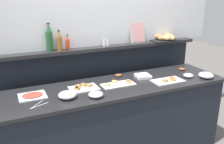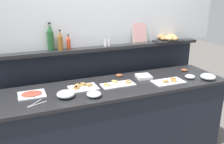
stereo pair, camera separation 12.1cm
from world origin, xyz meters
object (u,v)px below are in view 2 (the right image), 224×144
Objects in this scene: cold_cuts_platter at (32,94)px; glass_bowl_extra at (190,77)px; sandwich_platter_front at (169,81)px; sandwich_platter_rear at (82,87)px; serving_tongs at (36,104)px; pepper_shaker at (109,42)px; wine_bottle_green at (50,38)px; glass_bowl_medium at (66,94)px; napkin_stack at (144,76)px; glass_bowl_large at (208,77)px; condiment_bowl_teal at (184,70)px; condiment_bowl_dark at (119,75)px; hot_sauce_bottle at (69,43)px; vinegar_bottle_amber at (60,41)px; bread_basket at (169,38)px; framed_picture at (139,32)px; sandwich_platter_side at (118,84)px; salt_shaker at (106,43)px; glass_bowl_small at (94,94)px.

glass_bowl_extra reaches higher than cold_cuts_platter.
sandwich_platter_rear is (-0.97, 0.19, 0.00)m from sandwich_platter_front.
serving_tongs is 1.22m from pepper_shaker.
serving_tongs is at bearing -86.52° from cold_cuts_platter.
sandwich_platter_rear is 0.98× the size of wine_bottle_green.
napkin_stack is (0.99, 0.22, -0.02)m from glass_bowl_medium.
glass_bowl_large is 0.37m from condiment_bowl_teal.
glass_bowl_large is 1.00× the size of glass_bowl_medium.
hot_sauce_bottle is (-0.56, 0.19, 0.41)m from condiment_bowl_dark.
vinegar_bottle_amber is 2.71× the size of pepper_shaker.
bread_basket is (-0.06, 0.30, 0.37)m from condiment_bowl_teal.
cold_cuts_platter reaches higher than serving_tongs.
napkin_stack is 0.60× the size of framed_picture.
sandwich_platter_front is 0.99m from sandwich_platter_rear.
sandwich_platter_side is 0.59m from salt_shaker.
bread_basket reaches higher than glass_bowl_medium.
pepper_shaker is (0.99, 0.39, 0.38)m from cold_cuts_platter.
salt_shaker reaches higher than sandwich_platter_rear.
glass_bowl_medium reaches higher than glass_bowl_small.
framed_picture is at bearing 39.21° from glass_bowl_small.
hot_sauce_bottle reaches higher than condiment_bowl_dark.
glass_bowl_small is 1.49m from bread_basket.
salt_shaker is 0.92m from bread_basket.
wine_bottle_green is at bearing 158.45° from glass_bowl_extra.
condiment_bowl_dark reaches higher than serving_tongs.
sandwich_platter_front is 0.49m from glass_bowl_large.
glass_bowl_medium is at bearing -138.04° from salt_shaker.
sandwich_platter_front is 1.44m from wine_bottle_green.
sandwich_platter_side is at bearing -98.19° from pepper_shaker.
serving_tongs is at bearing -161.60° from bread_basket.
condiment_bowl_teal is at bearing -17.87° from salt_shaker.
glass_bowl_small is 0.52× the size of framed_picture.
condiment_bowl_dark is 0.49× the size of hot_sauce_bottle.
sandwich_platter_side is 0.85m from framed_picture.
sandwich_platter_side is at bearing -3.99° from cold_cuts_platter.
sandwich_platter_rear is 1.09× the size of framed_picture.
pepper_shaker is at bearing 40.61° from sandwich_platter_rear.
glass_bowl_small is 0.78m from hot_sauce_bottle.
sandwich_platter_rear is at bearing -176.65° from condiment_bowl_teal.
framed_picture is (0.51, 0.49, 0.48)m from sandwich_platter_side.
serving_tongs is (-1.96, 0.06, -0.03)m from glass_bowl_large.
condiment_bowl_teal is at bearing -11.72° from wine_bottle_green.
glass_bowl_extra is at bearing -35.19° from pepper_shaker.
sandwich_platter_front reaches higher than napkin_stack.
pepper_shaker reaches higher than cold_cuts_platter.
bread_basket reaches higher than glass_bowl_extra.
hot_sauce_bottle is 2.02× the size of pepper_shaker.
cold_cuts_platter is 1.57m from framed_picture.
vinegar_bottle_amber reaches higher than condiment_bowl_dark.
pepper_shaker is (0.07, 0.45, 0.38)m from sandwich_platter_side.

